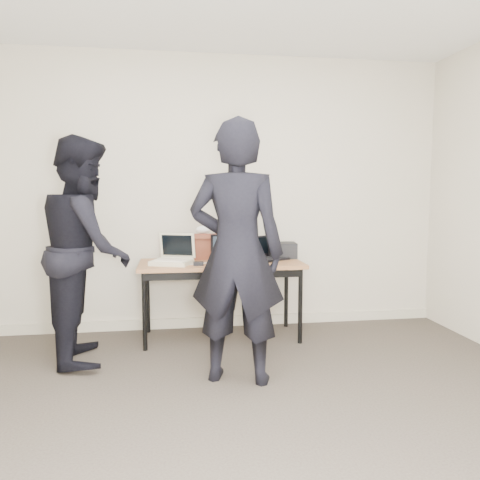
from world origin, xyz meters
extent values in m
cube|color=#3F3830|center=(0.00, 0.00, -0.03)|extent=(4.50, 4.50, 0.05)
cube|color=beige|center=(0.00, 2.27, 1.35)|extent=(4.50, 0.05, 2.70)
cube|color=#905D37|center=(-0.04, 1.87, 0.70)|extent=(1.50, 0.66, 0.03)
cylinder|color=black|center=(-0.73, 1.61, 0.34)|extent=(0.04, 0.04, 0.68)
cylinder|color=black|center=(0.65, 1.60, 0.34)|extent=(0.04, 0.04, 0.68)
cylinder|color=black|center=(-0.73, 2.14, 0.34)|extent=(0.04, 0.04, 0.68)
cylinder|color=black|center=(0.65, 2.13, 0.34)|extent=(0.04, 0.04, 0.68)
cube|color=black|center=(-0.04, 1.58, 0.64)|extent=(1.40, 0.03, 0.06)
cube|color=beige|center=(-0.49, 1.79, 0.74)|extent=(0.41, 0.38, 0.04)
cube|color=white|center=(-0.50, 1.76, 0.76)|extent=(0.31, 0.24, 0.01)
cube|color=beige|center=(-0.44, 1.94, 0.87)|extent=(0.33, 0.17, 0.23)
cube|color=black|center=(-0.44, 1.93, 0.88)|extent=(0.28, 0.14, 0.19)
cube|color=beige|center=(-0.44, 1.92, 0.76)|extent=(0.29, 0.12, 0.02)
cube|color=black|center=(0.02, 1.81, 0.73)|extent=(0.34, 0.27, 0.02)
cube|color=black|center=(0.02, 1.78, 0.74)|extent=(0.28, 0.16, 0.01)
cube|color=black|center=(0.04, 1.96, 0.86)|extent=(0.33, 0.10, 0.23)
cube|color=#26333F|center=(0.04, 1.95, 0.86)|extent=(0.28, 0.08, 0.19)
cube|color=black|center=(0.03, 1.93, 0.74)|extent=(0.29, 0.04, 0.02)
cube|color=black|center=(0.45, 1.94, 0.73)|extent=(0.37, 0.34, 0.02)
cube|color=black|center=(0.46, 1.91, 0.74)|extent=(0.28, 0.23, 0.01)
cube|color=black|center=(0.38, 2.06, 0.84)|extent=(0.30, 0.21, 0.21)
cube|color=black|center=(0.38, 2.06, 0.84)|extent=(0.26, 0.18, 0.17)
cube|color=black|center=(0.39, 2.03, 0.74)|extent=(0.25, 0.14, 0.01)
cube|color=#622B19|center=(-0.22, 2.09, 0.84)|extent=(0.38, 0.20, 0.24)
cube|color=#622B19|center=(-0.23, 2.03, 0.94)|extent=(0.37, 0.12, 0.07)
cube|color=#622B19|center=(-0.06, 2.07, 0.82)|extent=(0.03, 0.10, 0.02)
ellipsoid|color=white|center=(-0.19, 2.09, 1.00)|extent=(0.14, 0.11, 0.08)
cube|color=black|center=(0.59, 2.05, 0.80)|extent=(0.28, 0.24, 0.15)
cube|color=black|center=(-0.26, 1.69, 0.74)|extent=(0.09, 0.06, 0.03)
cube|color=black|center=(-0.46, 1.88, 0.72)|extent=(0.24, 0.24, 0.01)
cube|color=black|center=(0.15, 2.07, 0.72)|extent=(0.25, 0.02, 0.01)
cube|color=silver|center=(-0.27, 1.77, 0.72)|extent=(0.26, 0.12, 0.01)
cube|color=silver|center=(-0.05, 1.74, 0.72)|extent=(0.20, 0.17, 0.01)
cube|color=black|center=(0.49, 1.85, 0.72)|extent=(0.17, 0.22, 0.01)
cube|color=black|center=(0.26, 1.83, 0.72)|extent=(0.30, 0.17, 0.01)
imported|color=black|center=(-0.04, 0.87, 0.94)|extent=(0.79, 0.63, 1.87)
imported|color=black|center=(-1.18, 1.51, 0.90)|extent=(0.79, 0.96, 1.81)
cube|color=#BFB79E|center=(0.00, 2.23, 0.05)|extent=(4.50, 0.03, 0.10)
camera|label=1|loc=(-0.50, -2.40, 1.38)|focal=35.00mm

